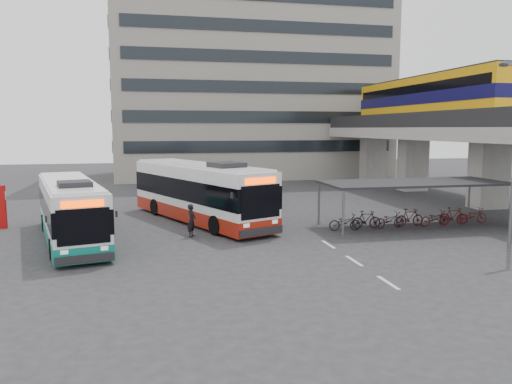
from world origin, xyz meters
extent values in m
plane|color=#28282B|center=(0.00, 0.00, 0.00)|extent=(120.00, 120.00, 0.00)
cube|color=gray|center=(17.00, 8.00, 2.30)|extent=(2.20, 1.60, 4.60)
cube|color=gray|center=(17.00, 18.00, 2.30)|extent=(2.20, 1.60, 4.60)
cube|color=gray|center=(17.00, 26.00, 2.30)|extent=(2.20, 1.60, 4.60)
cube|color=gray|center=(17.00, 12.00, 5.05)|extent=(8.00, 32.00, 0.90)
cube|color=black|center=(13.25, 12.00, 6.05)|extent=(0.35, 32.00, 1.10)
cube|color=black|center=(20.75, 12.00, 6.05)|extent=(0.35, 32.00, 1.10)
cube|color=#D1920C|center=(17.00, 15.92, 7.60)|extent=(2.90, 20.00, 3.90)
cube|color=#0C0A3A|center=(17.00, 15.92, 7.80)|extent=(2.98, 20.02, 0.90)
cube|color=black|center=(17.00, 15.92, 8.60)|extent=(2.96, 19.20, 0.70)
cube|color=black|center=(17.00, 15.92, 9.55)|extent=(2.70, 19.60, 0.25)
cylinder|color=#595B60|center=(3.70, 4.80, 1.20)|extent=(0.12, 0.12, 2.40)
cylinder|color=#595B60|center=(13.30, 4.80, 1.20)|extent=(0.12, 0.12, 2.40)
cylinder|color=#595B60|center=(3.70, 1.20, 1.20)|extent=(0.12, 0.12, 2.40)
cylinder|color=#595B60|center=(13.30, 1.20, 1.20)|extent=(0.12, 0.12, 2.40)
cube|color=black|center=(8.50, 3.00, 2.48)|extent=(10.00, 4.00, 0.12)
imported|color=black|center=(4.50, 3.00, 0.45)|extent=(1.71, 0.60, 0.90)
imported|color=black|center=(5.83, 3.00, 0.50)|extent=(1.66, 0.47, 1.00)
imported|color=black|center=(7.17, 3.00, 0.45)|extent=(1.71, 0.60, 0.90)
imported|color=black|center=(8.50, 3.00, 0.50)|extent=(1.66, 0.47, 1.00)
imported|color=#350C0F|center=(9.83, 3.00, 0.45)|extent=(1.71, 0.60, 0.90)
imported|color=#3F0C0F|center=(11.17, 3.00, 0.50)|extent=(1.66, 0.47, 1.00)
imported|color=#490C0F|center=(12.50, 3.00, 0.45)|extent=(1.71, 0.60, 0.90)
cube|color=gray|center=(6.00, 36.00, 12.50)|extent=(30.00, 15.00, 25.00)
cube|color=beige|center=(2.50, -6.00, 0.01)|extent=(0.15, 1.60, 0.01)
cube|color=beige|center=(2.50, -3.00, 0.01)|extent=(0.15, 1.60, 0.01)
cube|color=beige|center=(2.50, 0.00, 0.01)|extent=(0.15, 1.60, 0.01)
cube|color=white|center=(-2.83, 7.29, 1.87)|extent=(7.25, 12.31, 2.81)
cube|color=maroon|center=(-2.83, 7.29, 0.56)|extent=(7.30, 12.36, 0.77)
cube|color=black|center=(-2.83, 7.29, 2.00)|extent=(7.31, 12.35, 1.18)
cube|color=#FF3F00|center=(-0.41, 1.65, 2.92)|extent=(1.71, 0.79, 0.31)
cube|color=black|center=(-1.62, 4.47, 3.50)|extent=(2.08, 2.12, 0.29)
cylinder|color=black|center=(-2.40, 3.20, 0.51)|extent=(0.69, 1.06, 1.02)
cylinder|color=black|center=(-3.06, 10.94, 0.51)|extent=(0.69, 1.06, 1.02)
cube|color=white|center=(-9.46, 3.49, 1.62)|extent=(4.67, 10.92, 2.45)
cube|color=#0C7063|center=(-9.46, 3.49, 0.49)|extent=(4.72, 10.96, 0.67)
cube|color=black|center=(-9.46, 3.49, 1.74)|extent=(4.74, 10.95, 1.02)
cube|color=#FF3F00|center=(-8.23, -1.70, 2.54)|extent=(1.56, 0.44, 0.27)
cube|color=black|center=(-8.84, 0.90, 3.04)|extent=(1.65, 1.70, 0.25)
cylinder|color=black|center=(-9.70, -0.08, 0.45)|extent=(0.47, 0.93, 0.89)
cylinder|color=black|center=(-9.12, 6.65, 0.45)|extent=(0.47, 0.93, 0.89)
imported|color=black|center=(-3.64, 3.07, 0.83)|extent=(0.61, 0.72, 1.66)
cube|color=#595B60|center=(9.81, -2.51, 8.21)|extent=(1.24, 0.51, 0.16)
cube|color=black|center=(9.26, -2.67, 8.12)|extent=(0.40, 0.28, 0.12)
cube|color=#AE0A0B|center=(-13.56, 7.36, 1.19)|extent=(0.49, 0.22, 2.38)
cube|color=white|center=(-13.56, 7.36, 1.81)|extent=(0.52, 0.12, 0.48)
camera|label=1|loc=(-5.72, -21.73, 5.43)|focal=35.00mm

